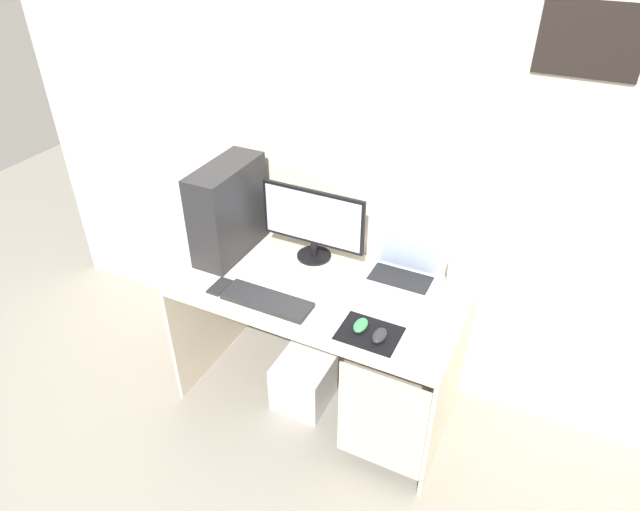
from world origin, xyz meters
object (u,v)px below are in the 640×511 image
mouse_left (361,325)px  subwoofer (303,382)px  mouse_right (379,336)px  cell_phone (220,286)px  laptop (402,271)px  speaker (457,275)px  keyboard (267,301)px  monitor (313,222)px  pc_tower (228,210)px

mouse_left → subwoofer: size_ratio=0.35×
mouse_right → cell_phone: 0.81m
mouse_right → laptop: bearing=97.4°
laptop → mouse_right: laptop is taller
speaker → cell_phone: size_ratio=1.32×
keyboard → mouse_right: bearing=-0.5°
monitor → laptop: size_ratio=1.62×
keyboard → mouse_right: size_ratio=4.38×
mouse_left → subwoofer: (-0.35, 0.12, -0.63)m
laptop → keyboard: size_ratio=0.79×
monitor → mouse_right: size_ratio=5.61×
mouse_right → subwoofer: (-0.45, 0.15, -0.63)m
monitor → speaker: size_ratio=3.12×
keyboard → mouse_left: mouse_left is taller
pc_tower → cell_phone: size_ratio=3.66×
monitor → mouse_left: size_ratio=5.61×
cell_phone → keyboard: bearing=-0.3°
keyboard → cell_phone: 0.26m
monitor → cell_phone: 0.54m
speaker → keyboard: (-0.74, -0.47, -0.07)m
mouse_left → speaker: bearing=56.9°
mouse_right → cell_phone: (-0.81, 0.01, -0.02)m
pc_tower → keyboard: pc_tower is taller
mouse_left → cell_phone: (-0.71, -0.02, -0.02)m
subwoofer → mouse_right: bearing=-18.4°
pc_tower → cell_phone: (0.12, -0.30, -0.23)m
mouse_left → keyboard: bearing=-177.5°
laptop → cell_phone: 0.87m
laptop → monitor: bearing=-177.7°
keyboard → subwoofer: 0.64m
laptop → keyboard: (-0.49, -0.44, -0.03)m
keyboard → cell_phone: bearing=179.7°
monitor → laptop: 0.49m
pc_tower → laptop: bearing=9.1°
keyboard → mouse_right: mouse_right is taller
mouse_left → laptop: bearing=84.9°
subwoofer → keyboard: bearing=-125.3°
speaker → subwoofer: (-0.64, -0.33, -0.69)m
speaker → monitor: bearing=-176.1°
subwoofer → monitor: bearing=105.2°
monitor → subwoofer: 0.86m
speaker → mouse_left: speaker is taller
pc_tower → laptop: size_ratio=1.43×
speaker → mouse_right: speaker is taller
subwoofer → pc_tower: bearing=162.3°
mouse_right → subwoofer: mouse_right is taller
mouse_left → cell_phone: 0.71m
laptop → mouse_left: 0.42m
pc_tower → cell_phone: bearing=-67.2°
laptop → mouse_left: laptop is taller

